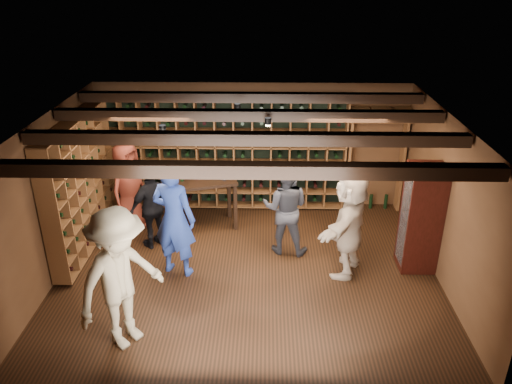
{
  "coord_description": "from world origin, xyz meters",
  "views": [
    {
      "loc": [
        0.28,
        -6.77,
        4.55
      ],
      "look_at": [
        0.13,
        0.2,
        1.32
      ],
      "focal_mm": 35.0,
      "sensor_mm": 36.0,
      "label": 1
    }
  ],
  "objects_px": {
    "guest_beige": "(349,223)",
    "tasting_table": "(200,186)",
    "man_blue_shirt": "(174,219)",
    "display_cabinet": "(421,220)",
    "guest_woman_black": "(153,207)",
    "guest_khaki": "(120,279)",
    "man_grey_suit": "(285,208)",
    "guest_red_floral": "(128,187)"
  },
  "relations": [
    {
      "from": "display_cabinet",
      "to": "guest_khaki",
      "type": "xyz_separation_m",
      "value": [
        -4.23,
        -1.86,
        0.11
      ]
    },
    {
      "from": "man_grey_suit",
      "to": "guest_red_floral",
      "type": "relative_size",
      "value": 0.97
    },
    {
      "from": "man_grey_suit",
      "to": "guest_beige",
      "type": "distance_m",
      "value": 1.15
    },
    {
      "from": "guest_khaki",
      "to": "display_cabinet",
      "type": "bearing_deg",
      "value": -29.68
    },
    {
      "from": "guest_woman_black",
      "to": "man_blue_shirt",
      "type": "bearing_deg",
      "value": 79.29
    },
    {
      "from": "guest_red_floral",
      "to": "guest_beige",
      "type": "xyz_separation_m",
      "value": [
        3.78,
        -1.33,
        0.04
      ]
    },
    {
      "from": "man_grey_suit",
      "to": "tasting_table",
      "type": "distance_m",
      "value": 1.72
    },
    {
      "from": "tasting_table",
      "to": "guest_red_floral",
      "type": "bearing_deg",
      "value": 167.0
    },
    {
      "from": "display_cabinet",
      "to": "guest_woman_black",
      "type": "distance_m",
      "value": 4.4
    },
    {
      "from": "man_blue_shirt",
      "to": "guest_woman_black",
      "type": "bearing_deg",
      "value": -39.96
    },
    {
      "from": "man_grey_suit",
      "to": "guest_woman_black",
      "type": "bearing_deg",
      "value": 7.49
    },
    {
      "from": "guest_khaki",
      "to": "tasting_table",
      "type": "height_order",
      "value": "guest_khaki"
    },
    {
      "from": "guest_woman_black",
      "to": "guest_khaki",
      "type": "distance_m",
      "value": 2.46
    },
    {
      "from": "guest_red_floral",
      "to": "guest_beige",
      "type": "height_order",
      "value": "guest_beige"
    },
    {
      "from": "guest_khaki",
      "to": "guest_beige",
      "type": "height_order",
      "value": "guest_khaki"
    },
    {
      "from": "tasting_table",
      "to": "guest_khaki",
      "type": "bearing_deg",
      "value": -117.69
    },
    {
      "from": "display_cabinet",
      "to": "man_grey_suit",
      "type": "bearing_deg",
      "value": 167.69
    },
    {
      "from": "man_grey_suit",
      "to": "tasting_table",
      "type": "relative_size",
      "value": 1.17
    },
    {
      "from": "man_blue_shirt",
      "to": "guest_red_floral",
      "type": "distance_m",
      "value": 1.78
    },
    {
      "from": "guest_beige",
      "to": "tasting_table",
      "type": "xyz_separation_m",
      "value": [
        -2.49,
        1.42,
        -0.04
      ]
    },
    {
      "from": "display_cabinet",
      "to": "guest_beige",
      "type": "relative_size",
      "value": 1.0
    },
    {
      "from": "man_blue_shirt",
      "to": "guest_red_floral",
      "type": "bearing_deg",
      "value": -35.01
    },
    {
      "from": "display_cabinet",
      "to": "tasting_table",
      "type": "bearing_deg",
      "value": 160.82
    },
    {
      "from": "guest_khaki",
      "to": "guest_beige",
      "type": "bearing_deg",
      "value": -24.52
    },
    {
      "from": "display_cabinet",
      "to": "guest_beige",
      "type": "bearing_deg",
      "value": -172.28
    },
    {
      "from": "guest_red_floral",
      "to": "guest_khaki",
      "type": "bearing_deg",
      "value": -141.7
    },
    {
      "from": "guest_red_floral",
      "to": "guest_woman_black",
      "type": "height_order",
      "value": "guest_red_floral"
    },
    {
      "from": "man_blue_shirt",
      "to": "guest_woman_black",
      "type": "relative_size",
      "value": 1.28
    },
    {
      "from": "display_cabinet",
      "to": "guest_beige",
      "type": "xyz_separation_m",
      "value": [
        -1.14,
        -0.15,
        0.02
      ]
    },
    {
      "from": "guest_khaki",
      "to": "man_blue_shirt",
      "type": "bearing_deg",
      "value": 23.17
    },
    {
      "from": "guest_woman_black",
      "to": "guest_beige",
      "type": "height_order",
      "value": "guest_beige"
    },
    {
      "from": "guest_woman_black",
      "to": "guest_khaki",
      "type": "bearing_deg",
      "value": 49.71
    },
    {
      "from": "man_blue_shirt",
      "to": "guest_khaki",
      "type": "bearing_deg",
      "value": 93.97
    },
    {
      "from": "man_blue_shirt",
      "to": "guest_beige",
      "type": "distance_m",
      "value": 2.7
    },
    {
      "from": "man_blue_shirt",
      "to": "guest_beige",
      "type": "xyz_separation_m",
      "value": [
        2.7,
        0.07,
        -0.08
      ]
    },
    {
      "from": "guest_red_floral",
      "to": "tasting_table",
      "type": "bearing_deg",
      "value": -60.77
    },
    {
      "from": "guest_woman_black",
      "to": "guest_red_floral",
      "type": "bearing_deg",
      "value": -89.91
    },
    {
      "from": "guest_red_floral",
      "to": "guest_beige",
      "type": "distance_m",
      "value": 4.01
    },
    {
      "from": "display_cabinet",
      "to": "guest_woman_black",
      "type": "xyz_separation_m",
      "value": [
        -4.36,
        0.59,
        -0.11
      ]
    },
    {
      "from": "display_cabinet",
      "to": "man_grey_suit",
      "type": "relative_size",
      "value": 1.07
    },
    {
      "from": "display_cabinet",
      "to": "man_grey_suit",
      "type": "xyz_separation_m",
      "value": [
        -2.11,
        0.46,
        -0.04
      ]
    },
    {
      "from": "guest_woman_black",
      "to": "guest_khaki",
      "type": "relative_size",
      "value": 0.77
    }
  ]
}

